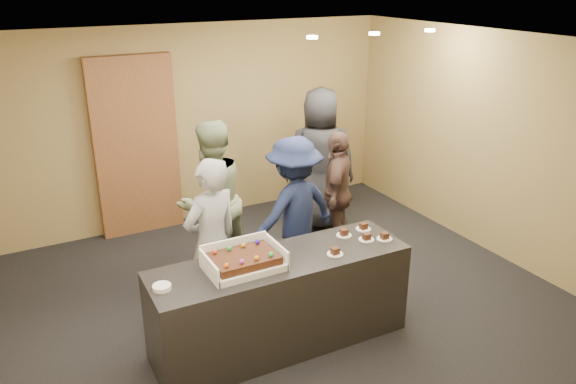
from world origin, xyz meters
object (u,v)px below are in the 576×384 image
object	(u,v)px
plate_stack	(162,287)
person_brown_extra	(337,192)
cake_box	(243,263)
person_dark_suit	(320,159)
storage_cabinet	(136,147)
sheet_cake	(244,258)
person_navy_man	(294,211)
person_sage_man	(211,201)
person_server_grey	(212,243)
serving_counter	(281,302)

from	to	relation	value
plate_stack	person_brown_extra	xyz separation A→B (m)	(2.61, 1.41, -0.14)
cake_box	person_dark_suit	bearing A→B (deg)	45.55
storage_cabinet	plate_stack	size ratio (longest dim) A/B	15.50
sheet_cake	person_navy_man	size ratio (longest dim) A/B	0.33
person_brown_extra	person_sage_man	bearing A→B (deg)	-54.77
plate_stack	person_brown_extra	world-z (taller)	person_brown_extra
plate_stack	person_server_grey	distance (m)	0.97
sheet_cake	plate_stack	world-z (taller)	sheet_cake
plate_stack	person_dark_suit	size ratio (longest dim) A/B	0.08
person_brown_extra	person_dark_suit	xyz separation A→B (m)	(0.19, 0.72, 0.19)
serving_counter	cake_box	bearing A→B (deg)	177.08
sheet_cake	person_brown_extra	world-z (taller)	person_brown_extra
plate_stack	person_dark_suit	xyz separation A→B (m)	(2.79, 2.13, 0.05)
cake_box	person_navy_man	distance (m)	1.45
plate_stack	cake_box	bearing A→B (deg)	1.91
person_server_grey	person_sage_man	size ratio (longest dim) A/B	0.94
serving_counter	storage_cabinet	world-z (taller)	storage_cabinet
serving_counter	cake_box	distance (m)	0.61
sheet_cake	person_server_grey	size ratio (longest dim) A/B	0.33
plate_stack	person_dark_suit	bearing A→B (deg)	37.30
serving_counter	person_navy_man	world-z (taller)	person_navy_man
serving_counter	person_sage_man	bearing A→B (deg)	93.15
cake_box	storage_cabinet	bearing A→B (deg)	92.34
plate_stack	person_navy_man	size ratio (longest dim) A/B	0.09
serving_counter	person_brown_extra	size ratio (longest dim) A/B	1.54
cake_box	plate_stack	distance (m)	0.73
person_brown_extra	serving_counter	bearing A→B (deg)	-6.02
person_brown_extra	cake_box	bearing A→B (deg)	-12.45
serving_counter	sheet_cake	bearing A→B (deg)	-179.02
person_navy_man	person_brown_extra	bearing A→B (deg)	-164.34
cake_box	person_navy_man	xyz separation A→B (m)	(1.05, 0.99, -0.10)
person_sage_man	person_navy_man	xyz separation A→B (m)	(0.75, -0.56, -0.07)
person_sage_man	cake_box	bearing A→B (deg)	59.07
person_server_grey	person_navy_man	size ratio (longest dim) A/B	1.02
person_server_grey	person_navy_man	xyz separation A→B (m)	(1.09, 0.33, -0.01)
person_sage_man	person_brown_extra	size ratio (longest dim) A/B	1.17
storage_cabinet	person_sage_man	xyz separation A→B (m)	(0.43, -1.57, -0.27)
person_server_grey	person_sage_man	xyz separation A→B (m)	(0.34, 0.89, 0.05)
storage_cabinet	person_sage_man	distance (m)	1.65
person_server_grey	person_brown_extra	xyz separation A→B (m)	(1.92, 0.73, -0.08)
serving_counter	person_dark_suit	size ratio (longest dim) A/B	1.24
plate_stack	person_brown_extra	size ratio (longest dim) A/B	0.10
serving_counter	person_server_grey	distance (m)	0.89
cake_box	person_sage_man	bearing A→B (deg)	79.09
plate_stack	storage_cabinet	bearing A→B (deg)	79.16
storage_cabinet	plate_stack	xyz separation A→B (m)	(-0.60, -3.15, -0.26)
sheet_cake	person_server_grey	distance (m)	0.70
person_navy_man	person_dark_suit	size ratio (longest dim) A/B	0.87
cake_box	person_server_grey	bearing A→B (deg)	93.46
plate_stack	person_sage_man	bearing A→B (deg)	56.79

